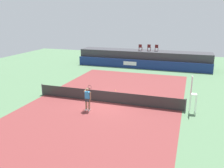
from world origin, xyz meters
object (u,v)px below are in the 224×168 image
(spectator_chair_left, at_px, (149,47))
(spectator_chair_center, at_px, (157,47))
(net_post_near, at_px, (42,89))
(tennis_ball, at_px, (116,90))
(umpire_chair, at_px, (192,92))
(net_post_far, at_px, (186,105))
(spectator_chair_far_left, at_px, (140,47))
(tennis_player, at_px, (88,98))

(spectator_chair_left, distance_m, spectator_chair_center, 1.01)
(net_post_near, relative_size, tennis_ball, 14.71)
(spectator_chair_center, bearing_deg, umpire_chair, -72.35)
(spectator_chair_center, bearing_deg, tennis_ball, -99.29)
(tennis_ball, bearing_deg, spectator_chair_left, 85.35)
(spectator_chair_left, distance_m, net_post_far, 16.38)
(spectator_chair_center, bearing_deg, spectator_chair_far_left, -169.54)
(net_post_near, height_order, net_post_far, same)
(tennis_ball, bearing_deg, net_post_near, -151.09)
(tennis_player, distance_m, tennis_ball, 5.45)
(umpire_chair, relative_size, tennis_player, 1.56)
(spectator_chair_left, distance_m, tennis_ball, 12.33)
(umpire_chair, bearing_deg, tennis_ball, 154.50)
(spectator_chair_far_left, distance_m, tennis_ball, 12.02)
(spectator_chair_far_left, relative_size, umpire_chair, 0.32)
(net_post_far, xyz_separation_m, tennis_ball, (-6.49, 3.26, -0.46))
(spectator_chair_left, height_order, net_post_far, spectator_chair_left)
(spectator_chair_far_left, distance_m, net_post_far, 16.54)
(spectator_chair_far_left, distance_m, spectator_chair_left, 1.18)
(spectator_chair_left, relative_size, umpire_chair, 0.32)
(net_post_near, height_order, tennis_ball, net_post_near)
(tennis_ball, bearing_deg, net_post_far, -26.71)
(spectator_chair_left, relative_size, spectator_chair_center, 1.00)
(spectator_chair_left, xyz_separation_m, spectator_chair_center, (1.01, 0.12, 0.00))
(tennis_ball, bearing_deg, umpire_chair, -25.50)
(umpire_chair, bearing_deg, spectator_chair_center, 107.65)
(spectator_chair_left, relative_size, tennis_player, 0.50)
(umpire_chair, bearing_deg, spectator_chair_left, 111.13)
(tennis_player, height_order, tennis_ball, tennis_player)
(spectator_chair_far_left, bearing_deg, net_post_far, -66.03)
(spectator_chair_left, height_order, tennis_ball, spectator_chair_left)
(spectator_chair_center, relative_size, umpire_chair, 0.32)
(umpire_chair, bearing_deg, tennis_player, -164.37)
(spectator_chair_center, xyz_separation_m, net_post_near, (-7.89, -15.38, -2.19))
(tennis_player, bearing_deg, net_post_far, 16.59)
(umpire_chair, xyz_separation_m, net_post_far, (-0.39, 0.02, -1.09))
(net_post_far, bearing_deg, spectator_chair_left, 109.85)
(spectator_chair_left, xyz_separation_m, net_post_far, (5.51, -15.27, -2.19))
(net_post_far, bearing_deg, spectator_chair_center, 106.32)
(spectator_chair_left, relative_size, net_post_near, 0.89)
(net_post_near, bearing_deg, tennis_ball, 28.91)
(net_post_near, bearing_deg, spectator_chair_left, 65.71)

